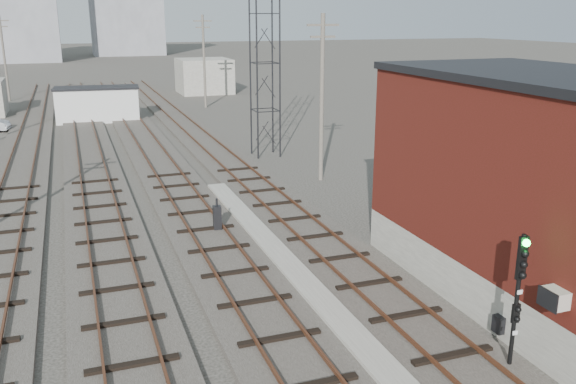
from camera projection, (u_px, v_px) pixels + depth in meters
name	position (u px, v px, depth m)	size (l,w,h in m)	color
ground	(138.00, 108.00, 61.07)	(320.00, 320.00, 0.00)	#282621
track_right	(208.00, 145.00, 42.86)	(3.20, 90.00, 0.39)	#332D28
track_mid_right	(150.00, 149.00, 41.56)	(3.20, 90.00, 0.39)	#332D28
track_mid_left	(89.00, 154.00, 40.26)	(3.20, 90.00, 0.39)	#332D28
track_left	(24.00, 158.00, 38.97)	(3.20, 90.00, 0.39)	#332D28
platform_curb	(316.00, 298.00, 19.60)	(0.90, 28.00, 0.26)	gray
brick_building	(548.00, 189.00, 19.08)	(6.54, 12.20, 7.22)	gray
lattice_tower	(265.00, 38.00, 38.16)	(1.60, 1.60, 15.00)	black
utility_pole_left_c	(4.00, 56.00, 64.72)	(1.80, 0.24, 9.00)	#595147
utility_pole_right_a	(322.00, 94.00, 32.90)	(1.80, 0.24, 9.00)	#595147
utility_pole_right_b	(204.00, 59.00, 60.03)	(1.80, 0.24, 9.00)	#595147
shed_right	(204.00, 76.00, 72.47)	(6.00, 6.00, 4.00)	gray
signal_mast	(518.00, 295.00, 15.18)	(0.40, 0.40, 3.76)	gray
switch_stand	(217.00, 218.00, 25.59)	(0.36, 0.36, 1.43)	black
site_trailer	(98.00, 104.00, 52.90)	(7.31, 3.62, 2.99)	silver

